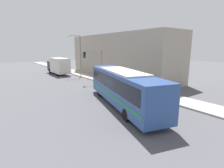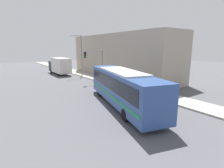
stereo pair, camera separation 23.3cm
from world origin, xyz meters
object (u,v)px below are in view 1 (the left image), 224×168
delivery_truck (58,66)px  traffic_light_pole (95,60)px  parking_meter (110,78)px  street_lamp (79,52)px  city_bus (122,86)px  fire_hydrant (139,88)px

delivery_truck → traffic_light_pole: bearing=-81.4°
parking_meter → street_lamp: (-0.07, 10.11, 3.59)m
city_bus → fire_hydrant: bearing=44.8°
traffic_light_pole → street_lamp: size_ratio=0.64×
city_bus → street_lamp: size_ratio=1.67×
traffic_light_pole → parking_meter: traffic_light_pole is taller
parking_meter → traffic_light_pole: bearing=112.7°
city_bus → street_lamp: bearing=92.0°
street_lamp → delivery_truck: bearing=124.7°
delivery_truck → fire_hydrant: (2.79, -20.03, -1.22)m
city_bus → traffic_light_pole: traffic_light_pole is taller
fire_hydrant → traffic_light_pole: traffic_light_pole is taller
street_lamp → fire_hydrant: bearing=-89.8°
parking_meter → street_lamp: bearing=90.4°
fire_hydrant → delivery_truck: bearing=97.9°
traffic_light_pole → street_lamp: (0.97, 7.63, 1.10)m
fire_hydrant → city_bus: bearing=-151.2°
delivery_truck → parking_meter: 14.35m
fire_hydrant → parking_meter: parking_meter is taller
delivery_truck → street_lamp: street_lamp is taller
traffic_light_pole → parking_meter: (1.04, -2.48, -2.49)m
fire_hydrant → street_lamp: bearing=90.2°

